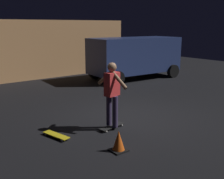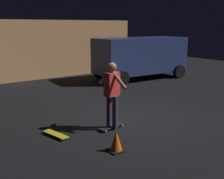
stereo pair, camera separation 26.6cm
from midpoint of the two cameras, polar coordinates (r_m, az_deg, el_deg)
The scene contains 7 objects.
ground_plane at distance 8.22m, azimuth 4.48°, elevation -5.68°, with size 28.00×28.00×0.00m, color black.
low_building at distance 15.83m, azimuth -17.29°, elevation 8.23°, with size 11.22×3.94×2.89m.
parked_van at distance 14.01m, azimuth 6.41°, elevation 7.01°, with size 4.72×2.47×2.03m.
skateboard_ridden at distance 7.31m, azimuth 1.05°, elevation -7.62°, with size 0.80×0.32×0.07m.
skateboard_spare at distance 6.92m, azimuth -10.43°, elevation -9.07°, with size 0.38×0.81×0.07m.
skater at distance 7.02m, azimuth 1.09°, elevation -0.11°, with size 0.41×0.98×1.67m.
traffic_cone at distance 6.03m, azimuth 2.16°, elevation -10.71°, with size 0.34×0.34×0.46m.
Camera 2 is at (-4.93, -6.01, 2.65)m, focal length 44.41 mm.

